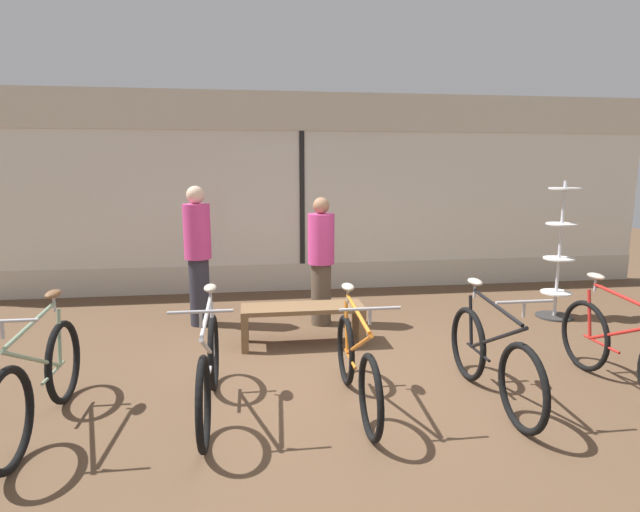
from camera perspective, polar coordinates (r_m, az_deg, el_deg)
The scene contains 11 objects.
ground_plane at distance 5.00m, azimuth 2.45°, elevation -13.85°, with size 24.00×24.00×0.00m, color brown.
shop_back_wall at distance 8.18m, azimuth -2.08°, elevation 7.37°, with size 12.00×0.08×3.20m.
bicycle_far_left at distance 4.52m, azimuth -29.39°, elevation -12.50°, with size 0.46×1.74×1.04m.
bicycle_left at distance 4.31m, azimuth -12.56°, elevation -12.61°, with size 0.46×1.72×1.03m.
bicycle_center at distance 4.35m, azimuth 4.17°, elevation -12.38°, with size 0.46×1.65×1.01m.
bicycle_right at distance 4.67m, azimuth 19.02°, elevation -11.08°, with size 0.46×1.69×1.04m.
bicycle_far_right at distance 5.35m, azimuth 31.30°, elevation -9.24°, with size 0.46×1.79×1.04m.
accessory_rack at distance 7.44m, azimuth 25.60°, elevation -0.73°, with size 0.48×0.48×1.85m.
display_bench at distance 5.77m, azimuth -2.01°, elevation -6.51°, with size 1.40×0.44×0.46m.
customer_near_rack at distance 6.55m, azimuth -13.78°, elevation 0.37°, with size 0.39×0.39×1.80m.
customer_by_window at distance 6.40m, azimuth 0.12°, elevation -0.33°, with size 0.40×0.40×1.66m.
Camera 1 is at (-0.84, -4.49, 2.03)m, focal length 28.00 mm.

